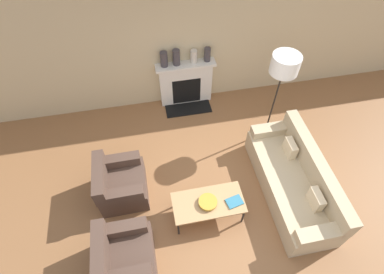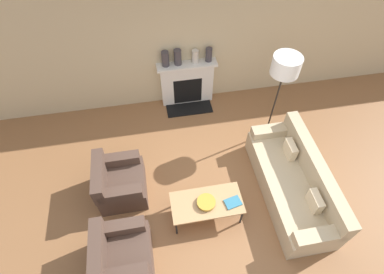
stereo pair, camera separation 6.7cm
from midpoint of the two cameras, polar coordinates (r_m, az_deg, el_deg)
ground_plane at (r=5.29m, az=4.92°, el=-13.79°), size 18.00×18.00×0.00m
wall_back at (r=6.05m, az=-1.20°, el=17.88°), size 18.00×0.06×2.90m
fireplace at (r=6.51m, az=-1.48°, el=10.12°), size 1.23×0.59×1.03m
couch at (r=5.45m, az=18.54°, el=-7.91°), size 0.86×2.24×0.86m
armchair_near at (r=4.78m, az=-13.26°, el=-21.32°), size 0.79×0.85×0.80m
armchair_far at (r=5.30m, az=-13.90°, el=-8.71°), size 0.79×0.85×0.80m
coffee_table at (r=4.89m, az=2.72°, el=-12.46°), size 1.14×0.56×0.43m
bowl at (r=4.81m, az=2.63°, el=-12.27°), size 0.30×0.30×0.07m
book at (r=4.88m, az=7.69°, el=-12.11°), size 0.28×0.23×0.02m
floor_lamp at (r=5.24m, az=16.75°, el=12.36°), size 0.48×0.48×1.91m
mantel_vase_left at (r=6.05m, az=-5.70°, el=14.53°), size 0.15×0.15×0.31m
mantel_vase_center_left at (r=6.07m, az=-3.33°, el=14.90°), size 0.15×0.15×0.33m
mantel_vase_center_right at (r=6.13m, az=0.02°, el=15.10°), size 0.14×0.14×0.27m
mantel_vase_right at (r=6.17m, az=2.62°, el=15.43°), size 0.13×0.13×0.29m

